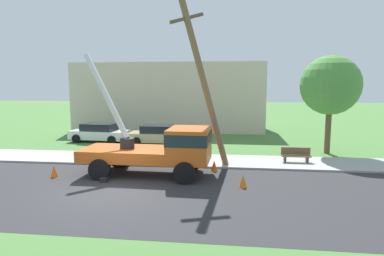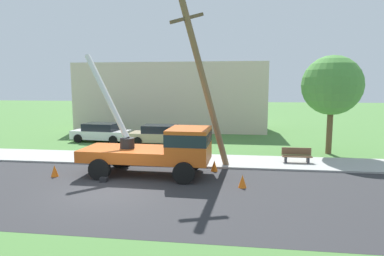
# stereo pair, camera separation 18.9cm
# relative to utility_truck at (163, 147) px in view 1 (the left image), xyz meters

# --- Properties ---
(ground_plane) EXTENTS (120.00, 120.00, 0.00)m
(ground_plane) POSITION_rel_utility_truck_xyz_m (-1.67, 9.46, -1.41)
(ground_plane) COLOR #477538
(road_asphalt) EXTENTS (80.00, 8.30, 0.01)m
(road_asphalt) POSITION_rel_utility_truck_xyz_m (-1.67, -2.54, -1.40)
(road_asphalt) COLOR #2B2B2D
(road_asphalt) RESTS_ON ground
(sidewalk_strip) EXTENTS (80.00, 3.10, 0.10)m
(sidewalk_strip) POSITION_rel_utility_truck_xyz_m (-1.67, 3.16, -1.36)
(sidewalk_strip) COLOR #9E9E99
(sidewalk_strip) RESTS_ON ground
(utility_truck) EXTENTS (6.76, 3.21, 5.98)m
(utility_truck) POSITION_rel_utility_truck_xyz_m (0.00, 0.00, 0.00)
(utility_truck) COLOR #C65119
(utility_truck) RESTS_ON ground
(leaning_utility_pole) EXTENTS (2.97, 2.06, 8.69)m
(leaning_utility_pole) POSITION_rel_utility_truck_xyz_m (1.85, 1.48, 3.04)
(leaning_utility_pole) COLOR brown
(leaning_utility_pole) RESTS_ON ground
(traffic_cone_ahead) EXTENTS (0.36, 0.36, 0.56)m
(traffic_cone_ahead) POSITION_rel_utility_truck_xyz_m (3.79, -1.44, -1.13)
(traffic_cone_ahead) COLOR orange
(traffic_cone_ahead) RESTS_ON ground
(traffic_cone_behind) EXTENTS (0.36, 0.36, 0.56)m
(traffic_cone_behind) POSITION_rel_utility_truck_xyz_m (-5.12, -0.89, -1.13)
(traffic_cone_behind) COLOR orange
(traffic_cone_behind) RESTS_ON ground
(traffic_cone_curbside) EXTENTS (0.36, 0.36, 0.56)m
(traffic_cone_curbside) POSITION_rel_utility_truck_xyz_m (2.42, 1.09, -1.13)
(traffic_cone_curbside) COLOR orange
(traffic_cone_curbside) RESTS_ON ground
(parked_sedan_white) EXTENTS (4.55, 2.29, 1.42)m
(parked_sedan_white) POSITION_rel_utility_truck_xyz_m (-6.85, 8.83, -0.70)
(parked_sedan_white) COLOR silver
(parked_sedan_white) RESTS_ON ground
(parked_sedan_tan) EXTENTS (4.41, 2.04, 1.42)m
(parked_sedan_tan) POSITION_rel_utility_truck_xyz_m (-2.04, 8.26, -0.70)
(parked_sedan_tan) COLOR tan
(parked_sedan_tan) RESTS_ON ground
(park_bench) EXTENTS (1.60, 0.45, 0.90)m
(park_bench) POSITION_rel_utility_truck_xyz_m (6.86, 3.23, -0.95)
(park_bench) COLOR brown
(park_bench) RESTS_ON ground
(roadside_tree_near) EXTENTS (3.71, 3.71, 6.20)m
(roadside_tree_near) POSITION_rel_utility_truck_xyz_m (9.40, 6.37, 2.92)
(roadside_tree_near) COLOR brown
(roadside_tree_near) RESTS_ON ground
(lowrise_building_backdrop) EXTENTS (18.00, 6.00, 6.40)m
(lowrise_building_backdrop) POSITION_rel_utility_truck_xyz_m (-2.73, 16.82, 1.79)
(lowrise_building_backdrop) COLOR beige
(lowrise_building_backdrop) RESTS_ON ground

